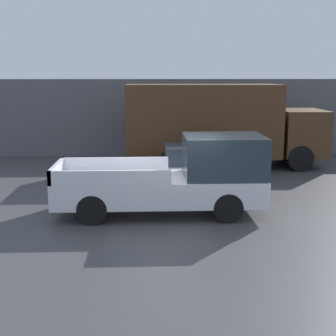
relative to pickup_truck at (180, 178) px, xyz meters
name	(u,v)px	position (x,y,z in m)	size (l,w,h in m)	color
ground_plane	(174,218)	(-0.19, -0.50, -1.02)	(60.00, 60.00, 0.00)	#3D3D3F
building_wall	(161,118)	(-0.19, 9.52, 0.79)	(28.00, 0.15, 3.61)	#56565B
pickup_truck	(180,178)	(0.00, 0.00, 0.00)	(5.73, 2.01, 2.19)	silver
car	(198,166)	(0.84, 3.09, -0.28)	(4.44, 1.94, 1.45)	silver
delivery_truck	(217,123)	(2.04, 6.63, 0.83)	(8.18, 2.52, 3.43)	#472D19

